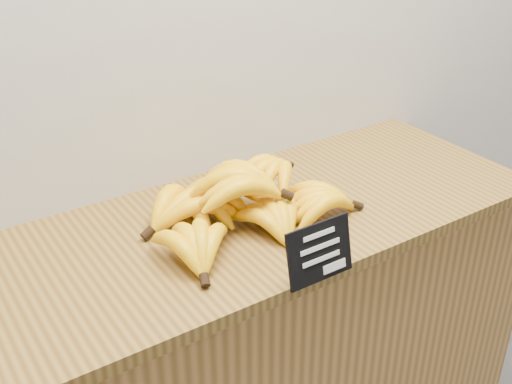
{
  "coord_description": "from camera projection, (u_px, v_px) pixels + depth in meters",
  "views": [
    {
      "loc": [
        -0.85,
        1.69,
        1.67
      ],
      "look_at": [
        -0.19,
        2.7,
        1.02
      ],
      "focal_mm": 45.0,
      "sensor_mm": 36.0,
      "label": 1
    }
  ],
  "objects": [
    {
      "name": "counter",
      "position": [
        246.0,
        375.0,
        1.68
      ],
      "size": [
        1.54,
        0.5,
        0.9
      ],
      "primitive_type": "cube",
      "color": "#A47335",
      "rests_on": "ground"
    },
    {
      "name": "counter_top",
      "position": [
        244.0,
        224.0,
        1.46
      ],
      "size": [
        1.4,
        0.54,
        0.03
      ],
      "primitive_type": "cube",
      "color": "olive",
      "rests_on": "counter"
    },
    {
      "name": "chalkboard_sign",
      "position": [
        320.0,
        252.0,
        1.22
      ],
      "size": [
        0.15,
        0.03,
        0.12
      ],
      "primitive_type": "cube",
      "rotation": [
        -0.22,
        0.0,
        0.0
      ],
      "color": "black",
      "rests_on": "counter_top"
    },
    {
      "name": "banana_pile",
      "position": [
        233.0,
        205.0,
        1.4
      ],
      "size": [
        0.54,
        0.38,
        0.13
      ],
      "color": "yellow",
      "rests_on": "counter_top"
    }
  ]
}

